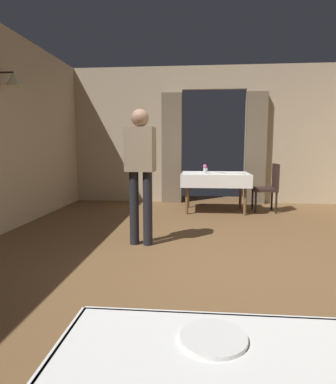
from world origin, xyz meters
TOP-DOWN VIEW (x-y plane):
  - ground at (0.00, 0.00)m, footprint 10.08×10.08m
  - wall_back at (0.00, 4.18)m, footprint 6.40×0.27m
  - dining_table_mid at (0.01, 3.08)m, footprint 1.30×0.93m
  - chair_mid_right at (1.04, 3.14)m, footprint 0.44×0.44m
  - plate_near_c at (-0.27, -2.55)m, footprint 0.18×0.18m
  - flower_vase_mid at (-0.20, 2.98)m, footprint 0.07×0.07m
  - glass_mid_b at (-0.18, 3.30)m, footprint 0.08×0.08m
  - plate_mid_c at (0.46, 2.90)m, footprint 0.21×0.21m
  - plate_mid_d at (0.10, 2.98)m, footprint 0.18×0.18m
  - person_waiter_by_doorway at (-1.05, 0.75)m, footprint 0.38×0.26m

SIDE VIEW (x-z plane):
  - ground at x=0.00m, z-range 0.00..0.00m
  - chair_mid_right at x=1.04m, z-range 0.05..0.98m
  - dining_table_mid at x=0.01m, z-range 0.28..1.03m
  - plate_near_c at x=-0.27m, z-range 0.75..0.76m
  - plate_mid_c at x=0.46m, z-range 0.75..0.76m
  - plate_mid_d at x=0.10m, z-range 0.75..0.76m
  - glass_mid_b at x=-0.18m, z-range 0.75..0.83m
  - flower_vase_mid at x=-0.20m, z-range 0.76..0.93m
  - person_waiter_by_doorway at x=-1.05m, z-range 0.16..1.88m
  - wall_back at x=0.00m, z-range 0.01..3.01m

